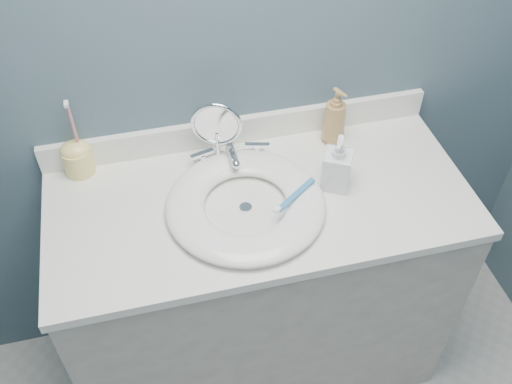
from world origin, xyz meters
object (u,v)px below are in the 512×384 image
object	(u,v)px
soap_bottle_clear	(338,162)
toothbrush_holder	(77,156)
makeup_mirror	(217,131)
soap_bottle_amber	(335,116)

from	to	relation	value
soap_bottle_clear	toothbrush_holder	distance (m)	0.76
makeup_mirror	soap_bottle_clear	distance (m)	0.36
makeup_mirror	soap_bottle_clear	size ratio (longest dim) A/B	1.27
makeup_mirror	toothbrush_holder	size ratio (longest dim) A/B	0.87
soap_bottle_amber	soap_bottle_clear	world-z (taller)	soap_bottle_amber
makeup_mirror	toothbrush_holder	distance (m)	0.42
toothbrush_holder	makeup_mirror	bearing A→B (deg)	-8.35
makeup_mirror	soap_bottle_amber	distance (m)	0.37
soap_bottle_clear	toothbrush_holder	bearing A→B (deg)	-169.56
makeup_mirror	soap_bottle_amber	size ratio (longest dim) A/B	1.16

